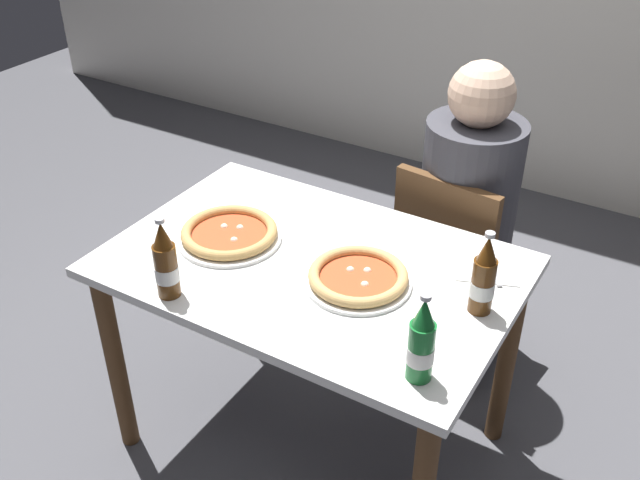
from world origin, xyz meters
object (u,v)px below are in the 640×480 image
at_px(dining_table_main, 312,293).
at_px(beer_bottle_right, 421,344).
at_px(beer_bottle_center, 483,279).
at_px(diner_seated, 464,230).
at_px(chair_behind_table, 454,259).
at_px(pizza_marinara_far, 358,277).
at_px(beer_bottle_left, 166,263).
at_px(napkin_with_cutlery, 487,266).
at_px(pizza_margherita_near, 229,234).

bearing_deg(dining_table_main, beer_bottle_right, -30.45).
bearing_deg(beer_bottle_right, beer_bottle_center, 84.09).
bearing_deg(diner_seated, chair_behind_table, -99.64).
distance_m(dining_table_main, beer_bottle_right, 0.59).
height_order(pizza_marinara_far, beer_bottle_left, beer_bottle_left).
xyz_separation_m(dining_table_main, pizza_marinara_far, (0.17, -0.02, 0.14)).
bearing_deg(dining_table_main, beer_bottle_center, 4.67).
height_order(chair_behind_table, beer_bottle_right, beer_bottle_right).
bearing_deg(pizza_marinara_far, dining_table_main, 172.49).
bearing_deg(napkin_with_cutlery, beer_bottle_left, -140.56).
xyz_separation_m(diner_seated, beer_bottle_left, (-0.50, -1.00, 0.27)).
xyz_separation_m(chair_behind_table, beer_bottle_left, (-0.49, -0.95, 0.37)).
bearing_deg(chair_behind_table, napkin_with_cutlery, 128.64).
xyz_separation_m(diner_seated, beer_bottle_center, (0.27, -0.62, 0.27)).
relative_size(beer_bottle_center, beer_bottle_right, 1.00).
bearing_deg(pizza_marinara_far, beer_bottle_left, -143.51).
xyz_separation_m(chair_behind_table, beer_bottle_center, (0.28, -0.57, 0.37)).
relative_size(diner_seated, pizza_margherita_near, 3.72).
bearing_deg(beer_bottle_right, diner_seated, 103.98).
bearing_deg(dining_table_main, napkin_with_cutlery, 28.58).
xyz_separation_m(pizza_margherita_near, napkin_with_cutlery, (0.74, 0.27, -0.02)).
distance_m(beer_bottle_left, beer_bottle_center, 0.85).
xyz_separation_m(dining_table_main, beer_bottle_center, (0.51, 0.04, 0.22)).
bearing_deg(dining_table_main, chair_behind_table, 69.22).
bearing_deg(pizza_marinara_far, chair_behind_table, 84.40).
relative_size(dining_table_main, beer_bottle_right, 4.86).
bearing_deg(pizza_marinara_far, diner_seated, 84.10).
distance_m(chair_behind_table, pizza_margherita_near, 0.87).
distance_m(pizza_margherita_near, beer_bottle_center, 0.80).
bearing_deg(chair_behind_table, pizza_margherita_near, 58.01).
bearing_deg(dining_table_main, beer_bottle_left, -127.18).
distance_m(dining_table_main, chair_behind_table, 0.67).
xyz_separation_m(dining_table_main, beer_bottle_right, (0.47, -0.28, 0.22)).
height_order(diner_seated, pizza_margherita_near, diner_seated).
distance_m(pizza_margherita_near, beer_bottle_right, 0.80).
distance_m(beer_bottle_center, beer_bottle_right, 0.32).
relative_size(beer_bottle_right, napkin_with_cutlery, 1.06).
height_order(diner_seated, beer_bottle_center, diner_seated).
height_order(dining_table_main, beer_bottle_right, beer_bottle_right).
bearing_deg(beer_bottle_left, chair_behind_table, 62.79).
xyz_separation_m(beer_bottle_center, napkin_with_cutlery, (-0.05, 0.21, -0.10)).
bearing_deg(pizza_margherita_near, pizza_marinara_far, 0.44).
relative_size(dining_table_main, chair_behind_table, 1.41).
distance_m(pizza_marinara_far, beer_bottle_right, 0.41).
relative_size(pizza_margherita_near, pizza_marinara_far, 1.06).
height_order(dining_table_main, chair_behind_table, chair_behind_table).
relative_size(pizza_margherita_near, beer_bottle_left, 1.31).
relative_size(pizza_marinara_far, napkin_with_cutlery, 1.32).
distance_m(pizza_marinara_far, napkin_with_cutlery, 0.39).
bearing_deg(beer_bottle_left, beer_bottle_center, 26.38).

